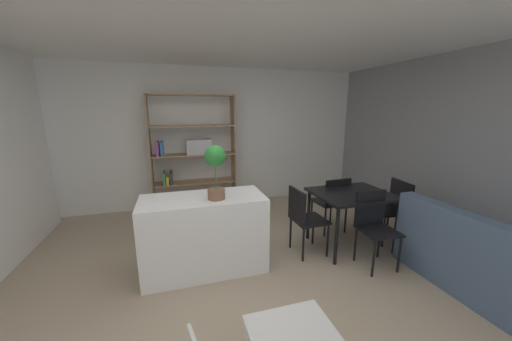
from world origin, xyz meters
name	(u,v)px	position (x,y,z in m)	size (l,w,h in m)	color
ground_plane	(238,285)	(0.00, 0.00, 0.00)	(8.70, 8.70, 0.00)	tan
ceiling_slab	(234,15)	(0.00, 0.00, 2.65)	(6.33, 5.56, 0.06)	white
back_partition	(205,138)	(0.00, 2.75, 1.31)	(6.33, 0.06, 2.62)	white
right_partition_gray	(471,152)	(3.14, 0.00, 1.31)	(0.06, 5.56, 2.62)	gray
kitchen_island	(204,234)	(-0.30, 0.42, 0.44)	(1.39, 0.63, 0.89)	white
potted_plant_on_island	(215,166)	(-0.16, 0.33, 1.26)	(0.23, 0.23, 0.60)	brown
open_bookshelf	(192,153)	(-0.27, 2.44, 1.08)	(1.49, 0.37, 2.11)	#997551
dining_table	(352,199)	(1.67, 0.41, 0.68)	(1.00, 0.84, 0.77)	black
dining_chair_window_side	(394,205)	(2.38, 0.40, 0.53)	(0.45, 0.49, 0.87)	black
dining_chair_island_side	(303,215)	(0.96, 0.41, 0.53)	(0.42, 0.43, 0.88)	black
dining_chair_near	(374,222)	(1.67, -0.04, 0.54)	(0.42, 0.42, 0.90)	black
dining_chair_far	(333,200)	(1.67, 0.85, 0.53)	(0.45, 0.46, 0.87)	black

